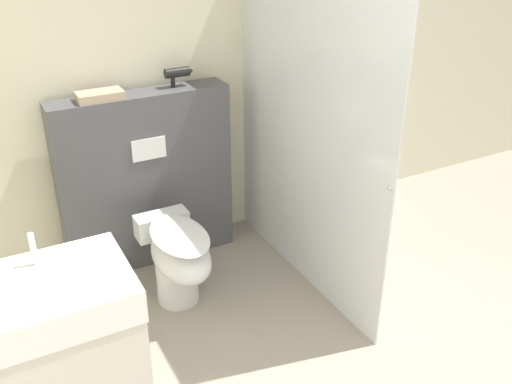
% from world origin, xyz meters
% --- Properties ---
extents(wall_back, '(8.00, 0.06, 2.50)m').
position_xyz_m(wall_back, '(0.00, 2.43, 1.25)').
color(wall_back, beige).
rests_on(wall_back, ground_plane).
extents(partition_panel, '(1.14, 0.22, 1.19)m').
position_xyz_m(partition_panel, '(-0.19, 2.25, 0.60)').
color(partition_panel, '#4C4C51').
rests_on(partition_panel, ground_plane).
extents(shower_glass, '(0.04, 1.62, 2.05)m').
position_xyz_m(shower_glass, '(0.61, 1.58, 1.03)').
color(shower_glass, silver).
rests_on(shower_glass, ground_plane).
extents(toilet, '(0.33, 0.66, 0.53)m').
position_xyz_m(toilet, '(-0.22, 1.66, 0.33)').
color(toilet, white).
rests_on(toilet, ground_plane).
extents(sink_vanity, '(0.64, 0.47, 1.13)m').
position_xyz_m(sink_vanity, '(-1.05, 0.79, 0.50)').
color(sink_vanity, beige).
rests_on(sink_vanity, ground_plane).
extents(hair_drier, '(0.19, 0.06, 0.12)m').
position_xyz_m(hair_drier, '(0.08, 2.27, 1.28)').
color(hair_drier, black).
rests_on(hair_drier, partition_panel).
extents(folded_towel, '(0.27, 0.15, 0.05)m').
position_xyz_m(folded_towel, '(-0.44, 2.23, 1.22)').
color(folded_towel, tan).
rests_on(folded_towel, partition_panel).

